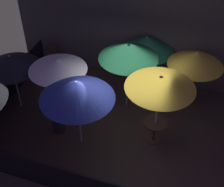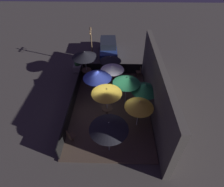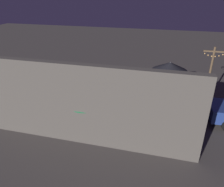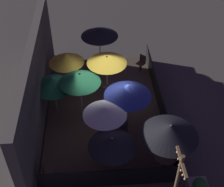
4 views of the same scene
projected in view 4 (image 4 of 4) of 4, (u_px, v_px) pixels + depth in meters
ground_plane at (104, 111)px, 15.19m from camera, size 60.00×60.00×0.00m
patio_deck at (104, 110)px, 15.15m from camera, size 8.61×5.44×0.12m
building_wall at (37, 83)px, 13.81m from camera, size 10.21×0.36×3.78m
fence_front at (160, 99)px, 14.94m from camera, size 8.41×0.05×0.95m
fence_side_left at (110, 178)px, 11.57m from camera, size 0.05×5.24×0.95m
patio_umbrella_0 at (170, 130)px, 11.07m from camera, size 2.12×2.12×2.45m
patio_umbrella_1 at (107, 60)px, 14.42m from camera, size 1.88×1.88×2.40m
patio_umbrella_2 at (66, 58)px, 15.08m from camera, size 1.73×1.73×2.13m
patio_umbrella_3 at (105, 111)px, 12.24m from camera, size 1.77×1.77×2.08m
patio_umbrella_4 at (53, 82)px, 13.84m from camera, size 1.85×1.85×2.05m
patio_umbrella_5 at (128, 91)px, 13.05m from camera, size 2.04×2.04×2.28m
patio_umbrella_6 at (112, 142)px, 11.18m from camera, size 1.77×1.77×2.01m
patio_umbrella_7 at (80, 78)px, 13.46m from camera, size 1.83×1.83×2.41m
patio_umbrella_8 at (99, 32)px, 16.40m from camera, size 1.99×1.99×2.45m
dining_table_0 at (165, 159)px, 12.12m from camera, size 0.87×0.87×0.72m
dining_table_1 at (107, 87)px, 15.47m from camera, size 0.71×0.71×0.77m
patio_chair_0 at (47, 169)px, 11.80m from camera, size 0.41×0.41×0.96m
patio_chair_1 at (141, 62)px, 17.19m from camera, size 0.57×0.57×0.96m
patron_0 at (124, 129)px, 13.34m from camera, size 0.40×0.40×1.25m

